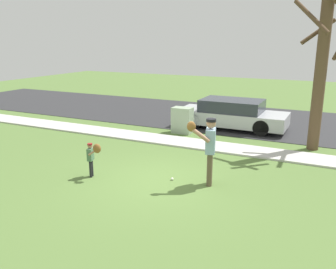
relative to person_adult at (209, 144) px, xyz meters
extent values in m
plane|color=#567538|center=(-1.26, 3.22, -1.10)|extent=(48.00, 48.00, 0.00)
cube|color=beige|center=(-1.26, 3.32, -1.07)|extent=(36.00, 1.20, 0.06)
cube|color=#2D2D30|center=(-1.26, 8.32, -1.09)|extent=(36.00, 6.80, 0.02)
cylinder|color=brown|center=(0.06, -0.06, -0.66)|extent=(0.14, 0.14, 0.88)
cylinder|color=brown|center=(0.01, 0.11, -0.66)|extent=(0.14, 0.14, 0.88)
cube|color=#8CADC6|center=(0.03, 0.03, 0.09)|extent=(0.35, 0.47, 0.63)
sphere|color=#A87A5B|center=(0.03, 0.03, 0.54)|extent=(0.24, 0.24, 0.24)
cylinder|color=black|center=(0.03, 0.03, 0.63)|extent=(0.25, 0.25, 0.07)
cylinder|color=#A87A5B|center=(-0.15, -0.30, 0.32)|extent=(0.55, 0.25, 0.42)
ellipsoid|color=brown|center=(-0.35, -0.36, 0.51)|extent=(0.25, 0.19, 0.26)
cylinder|color=#A87A5B|center=(-0.04, 0.28, 0.11)|extent=(0.10, 0.10, 0.59)
cylinder|color=black|center=(-3.12, -0.82, -0.86)|extent=(0.08, 0.08, 0.48)
cylinder|color=black|center=(-3.09, -0.91, -0.86)|extent=(0.08, 0.08, 0.48)
cube|color=#4C7251|center=(-3.10, -0.87, -0.46)|extent=(0.19, 0.26, 0.34)
sphere|color=#A87A5B|center=(-3.10, -0.87, -0.21)|extent=(0.13, 0.13, 0.13)
cylinder|color=maroon|center=(-3.10, -0.87, -0.16)|extent=(0.14, 0.14, 0.04)
cylinder|color=#A87A5B|center=(-3.14, -0.73, -0.45)|extent=(0.06, 0.06, 0.32)
cylinder|color=#A87A5B|center=(-2.93, -0.96, -0.33)|extent=(0.30, 0.13, 0.23)
ellipsoid|color=brown|center=(-2.82, -0.93, -0.23)|extent=(0.25, 0.19, 0.26)
sphere|color=white|center=(-0.97, -0.13, -1.07)|extent=(0.07, 0.07, 0.07)
cube|color=#9EB293|center=(-2.75, 4.65, -0.58)|extent=(0.80, 0.52, 1.05)
cylinder|color=brown|center=(2.22, 4.57, 1.60)|extent=(0.39, 0.39, 5.41)
cylinder|color=brown|center=(1.99, 4.96, 2.85)|extent=(1.06, 0.69, 0.86)
cylinder|color=brown|center=(1.81, 4.09, 3.28)|extent=(1.26, 1.12, 1.14)
cylinder|color=brown|center=(2.47, 4.27, 3.71)|extent=(0.84, 0.73, 0.74)
cube|color=silver|center=(-1.18, 6.30, -0.63)|extent=(4.60, 1.80, 0.55)
cube|color=#2D333D|center=(-1.18, 6.30, -0.11)|extent=(2.53, 1.66, 0.50)
cylinder|color=black|center=(-2.61, 5.51, -0.76)|extent=(0.64, 0.22, 0.64)
cylinder|color=black|center=(-2.61, 7.09, -0.76)|extent=(0.64, 0.22, 0.64)
cylinder|color=black|center=(0.24, 5.51, -0.76)|extent=(0.64, 0.22, 0.64)
cylinder|color=black|center=(0.24, 7.09, -0.76)|extent=(0.64, 0.22, 0.64)
camera|label=1|loc=(2.85, -8.31, 2.58)|focal=38.15mm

